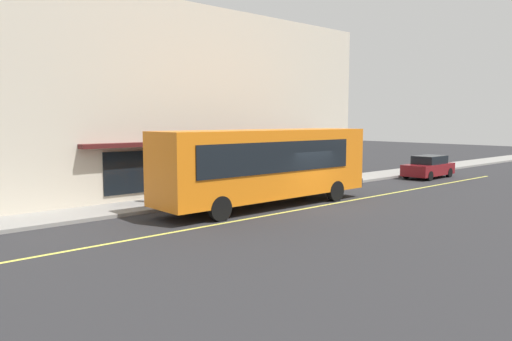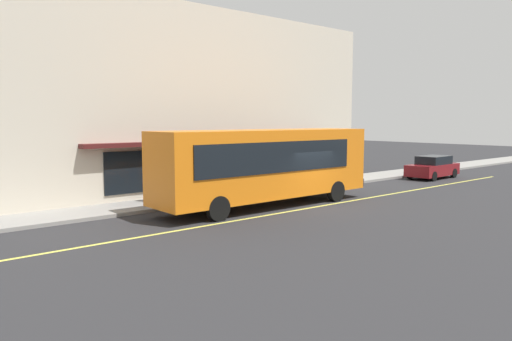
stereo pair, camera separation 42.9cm
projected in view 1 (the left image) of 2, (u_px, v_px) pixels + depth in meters
ground at (318, 206)px, 21.90m from camera, size 120.00×120.00×0.00m
sidewalk at (248, 193)px, 25.59m from camera, size 80.00×2.63×0.15m
lane_centre_stripe at (318, 206)px, 21.90m from camera, size 36.00×0.16×0.01m
storefront_building at (163, 104)px, 29.94m from camera, size 22.04×12.46×9.82m
bus at (267, 163)px, 21.70m from camera, size 11.13×2.60×3.50m
traffic_light at (252, 147)px, 24.68m from camera, size 0.30×0.52×3.20m
car_maroon at (429, 167)px, 32.65m from camera, size 4.37×1.99×1.52m
pedestrian_mid_block at (290, 167)px, 27.60m from camera, size 0.34×0.34×1.80m
pedestrian_waiting at (151, 182)px, 22.05m from camera, size 0.34×0.34×1.56m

